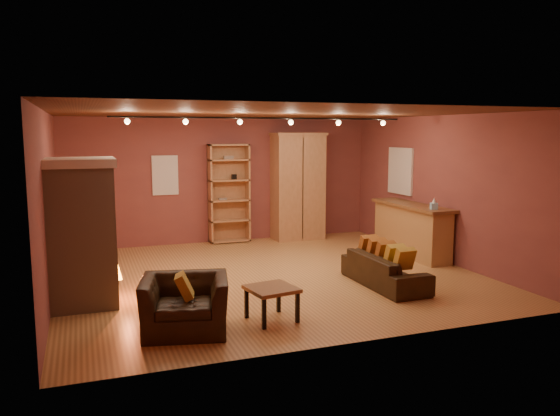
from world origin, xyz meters
name	(u,v)px	position (x,y,z in m)	size (l,w,h in m)	color
floor	(270,275)	(0.00, 0.00, 0.00)	(7.00, 7.00, 0.00)	#A46E3A
ceiling	(270,113)	(0.00, 0.00, 2.80)	(7.00, 7.00, 0.00)	#5A321C
back_wall	(223,180)	(0.00, 3.25, 1.40)	(7.00, 0.02, 2.80)	brown
left_wall	(48,205)	(-3.50, 0.00, 1.40)	(0.02, 6.50, 2.80)	brown
right_wall	(441,189)	(3.50, 0.00, 1.40)	(0.02, 6.50, 2.80)	brown
fireplace	(82,233)	(-3.04, -0.60, 1.06)	(1.01, 0.98, 2.12)	tan
back_window	(165,175)	(-1.30, 3.23, 1.55)	(0.56, 0.04, 0.86)	white
bookcase	(228,193)	(0.09, 3.13, 1.13)	(0.91, 0.35, 2.22)	tan
armoire	(298,186)	(1.70, 2.94, 1.24)	(1.21, 0.69, 2.47)	tan
bar_counter	(411,229)	(3.20, 0.51, 0.53)	(0.59, 2.20, 1.05)	tan
tissue_box	(434,204)	(3.15, -0.27, 1.14)	(0.17, 0.17, 0.23)	#8FC5E5
right_window	(400,171)	(3.47, 1.40, 1.65)	(0.05, 0.90, 1.00)	white
loveseat	(385,264)	(1.55, -1.23, 0.36)	(0.53, 1.77, 0.75)	black
armchair	(185,295)	(-1.88, -2.18, 0.47)	(1.19, 0.91, 0.93)	black
coffee_table	(272,292)	(-0.73, -2.17, 0.39)	(0.69, 0.69, 0.45)	brown
track_rail	(266,120)	(0.00, 0.20, 2.69)	(5.20, 0.09, 0.13)	black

